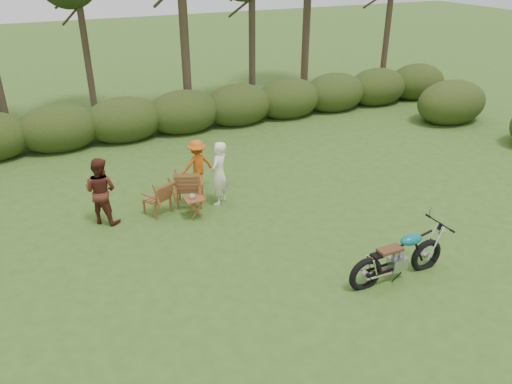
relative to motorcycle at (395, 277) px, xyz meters
name	(u,v)px	position (x,y,z in m)	size (l,w,h in m)	color
ground	(321,269)	(-1.14, 0.83, 0.00)	(80.00, 80.00, 0.00)	#324E1A
tree_line	(185,10)	(-0.64, 10.57, 3.81)	(22.52, 11.62, 8.14)	#35291C
motorcycle	(395,277)	(0.00, 0.00, 0.00)	(2.02, 0.77, 1.15)	#0DA7B4
lawn_chair_right	(191,204)	(-2.64, 4.50, 0.00)	(0.71, 0.71, 1.03)	#5A3516
lawn_chair_left	(158,212)	(-3.47, 4.42, 0.00)	(0.60, 0.60, 0.87)	brown
side_table	(195,208)	(-2.73, 3.85, 0.24)	(0.47, 0.40, 0.49)	brown
cup	(192,196)	(-2.77, 3.88, 0.54)	(0.13, 0.13, 0.10)	beige
adult_a	(220,203)	(-1.95, 4.27, 0.00)	(0.58, 0.38, 1.60)	#F0E9C6
adult_b	(106,221)	(-4.68, 4.52, 0.00)	(0.76, 0.59, 1.57)	#4F2016
child	(199,188)	(-2.16, 5.32, 0.00)	(0.85, 0.49, 1.32)	#BE5211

